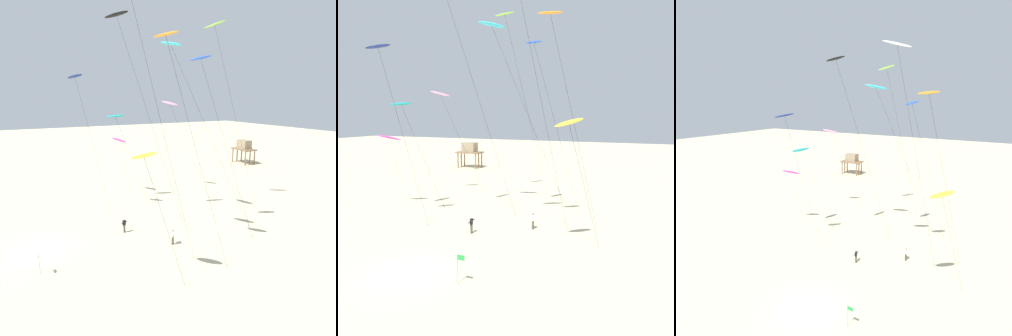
% 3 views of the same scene
% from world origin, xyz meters
% --- Properties ---
extents(ground_plane, '(260.00, 260.00, 0.00)m').
position_xyz_m(ground_plane, '(0.00, 0.00, 0.00)').
color(ground_plane, beige).
extents(kite_navy, '(3.82, 3.82, 17.62)m').
position_xyz_m(kite_navy, '(-7.52, 6.45, 16.98)').
color(kite_navy, navy).
rests_on(kite_navy, ground).
extents(kite_cyan, '(8.12, 7.93, 20.99)m').
position_xyz_m(kite_cyan, '(-0.59, 15.57, 20.35)').
color(kite_cyan, '#33BFE0').
rests_on(kite_cyan, ground).
extents(kite_blue, '(5.13, 5.63, 18.97)m').
position_xyz_m(kite_blue, '(3.73, 16.59, 18.33)').
color(kite_blue, blue).
rests_on(kite_blue, ground).
extents(kite_lime, '(5.58, 5.94, 24.08)m').
position_xyz_m(kite_lime, '(-2.12, 22.54, 23.08)').
color(kite_lime, '#8CD833').
rests_on(kite_lime, ground).
extents(kite_magenta, '(2.54, 2.42, 8.98)m').
position_xyz_m(kite_magenta, '(-13.04, 13.27, 8.53)').
color(kite_magenta, '#D8339E').
rests_on(kite_magenta, ground).
extents(kite_pink, '(5.37, 5.48, 14.57)m').
position_xyz_m(kite_pink, '(-10.97, 21.03, 13.89)').
color(kite_pink, pink).
rests_on(kite_pink, ground).
extents(kite_teal, '(3.95, 4.61, 12.70)m').
position_xyz_m(kite_teal, '(-9.90, 11.91, 12.30)').
color(kite_teal, teal).
rests_on(kite_teal, ground).
extents(kite_black, '(6.08, 6.85, 23.92)m').
position_xyz_m(kite_black, '(-3.16, 10.44, 22.97)').
color(kite_black, black).
rests_on(kite_black, ground).
extents(kite_orange, '(5.06, 5.05, 19.91)m').
position_xyz_m(kite_orange, '(7.13, 10.92, 19.27)').
color(kite_orange, orange).
rests_on(kite_orange, ground).
extents(kite_yellow, '(3.48, 3.36, 11.11)m').
position_xyz_m(kite_yellow, '(9.64, 7.71, 10.52)').
color(kite_yellow, yellow).
rests_on(kite_yellow, ground).
extents(kite_flyer_nearest, '(0.64, 0.62, 1.67)m').
position_xyz_m(kite_flyer_nearest, '(5.13, 12.65, 0.89)').
color(kite_flyer_nearest, '#4C4738').
rests_on(kite_flyer_nearest, ground).
extents(kite_flyer_middle, '(0.57, 0.59, 1.67)m').
position_xyz_m(kite_flyer_middle, '(0.17, 9.15, 0.89)').
color(kite_flyer_middle, '#4C4738').
rests_on(kite_flyer_middle, ground).
extents(stilt_house, '(5.36, 3.45, 5.45)m').
position_xyz_m(stilt_house, '(-20.83, 45.88, 3.95)').
color(stilt_house, '#846647').
rests_on(stilt_house, ground).
extents(marker_flag, '(0.57, 0.05, 2.10)m').
position_xyz_m(marker_flag, '(4.35, 0.09, 1.49)').
color(marker_flag, gray).
rests_on(marker_flag, ground).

